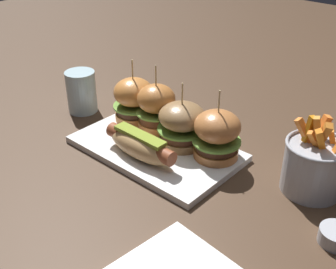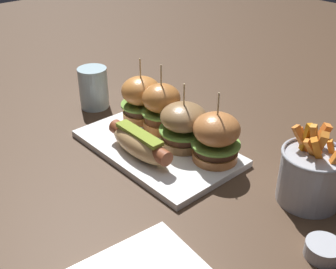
{
  "view_description": "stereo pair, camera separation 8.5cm",
  "coord_description": "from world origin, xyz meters",
  "px_view_note": "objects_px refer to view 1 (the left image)",
  "views": [
    {
      "loc": [
        0.52,
        -0.55,
        0.48
      ],
      "look_at": [
        0.03,
        0.0,
        0.05
      ],
      "focal_mm": 45.53,
      "sensor_mm": 36.0,
      "label": 1
    },
    {
      "loc": [
        0.58,
        -0.49,
        0.48
      ],
      "look_at": [
        0.03,
        0.0,
        0.05
      ],
      "focal_mm": 45.53,
      "sensor_mm": 36.0,
      "label": 2
    }
  ],
  "objects_px": {
    "water_glass": "(81,92)",
    "fries_bucket": "(314,165)",
    "slider_center_right": "(182,124)",
    "slider_far_right": "(217,134)",
    "platter_main": "(156,148)",
    "slider_far_left": "(134,99)",
    "slider_center_left": "(156,107)",
    "hot_dog": "(140,145)"
  },
  "relations": [
    {
      "from": "slider_far_left",
      "to": "fries_bucket",
      "type": "relative_size",
      "value": 0.98
    },
    {
      "from": "fries_bucket",
      "to": "slider_center_left",
      "type": "bearing_deg",
      "value": -173.22
    },
    {
      "from": "fries_bucket",
      "to": "water_glass",
      "type": "xyz_separation_m",
      "value": [
        -0.56,
        -0.07,
        -0.0
      ]
    },
    {
      "from": "slider_center_left",
      "to": "slider_far_right",
      "type": "relative_size",
      "value": 1.05
    },
    {
      "from": "slider_far_left",
      "to": "water_glass",
      "type": "distance_m",
      "value": 0.15
    },
    {
      "from": "fries_bucket",
      "to": "slider_center_right",
      "type": "bearing_deg",
      "value": -168.79
    },
    {
      "from": "slider_far_left",
      "to": "slider_center_right",
      "type": "height_order",
      "value": "slider_far_left"
    },
    {
      "from": "water_glass",
      "to": "fries_bucket",
      "type": "bearing_deg",
      "value": 7.54
    },
    {
      "from": "fries_bucket",
      "to": "water_glass",
      "type": "relative_size",
      "value": 1.46
    },
    {
      "from": "slider_far_left",
      "to": "slider_far_right",
      "type": "relative_size",
      "value": 1.01
    },
    {
      "from": "slider_far_left",
      "to": "fries_bucket",
      "type": "bearing_deg",
      "value": 5.62
    },
    {
      "from": "fries_bucket",
      "to": "hot_dog",
      "type": "bearing_deg",
      "value": -153.63
    },
    {
      "from": "slider_far_left",
      "to": "water_glass",
      "type": "height_order",
      "value": "slider_far_left"
    },
    {
      "from": "hot_dog",
      "to": "slider_far_right",
      "type": "distance_m",
      "value": 0.15
    },
    {
      "from": "platter_main",
      "to": "slider_center_left",
      "type": "bearing_deg",
      "value": 131.29
    },
    {
      "from": "slider_center_left",
      "to": "water_glass",
      "type": "bearing_deg",
      "value": -171.25
    },
    {
      "from": "platter_main",
      "to": "hot_dog",
      "type": "distance_m",
      "value": 0.06
    },
    {
      "from": "slider_far_right",
      "to": "fries_bucket",
      "type": "xyz_separation_m",
      "value": [
        0.18,
        0.04,
        -0.01
      ]
    },
    {
      "from": "platter_main",
      "to": "fries_bucket",
      "type": "distance_m",
      "value": 0.32
    },
    {
      "from": "platter_main",
      "to": "water_glass",
      "type": "xyz_separation_m",
      "value": [
        -0.26,
        0.02,
        0.04
      ]
    },
    {
      "from": "slider_far_left",
      "to": "water_glass",
      "type": "xyz_separation_m",
      "value": [
        -0.15,
        -0.03,
        -0.01
      ]
    },
    {
      "from": "slider_center_left",
      "to": "slider_center_right",
      "type": "relative_size",
      "value": 1.09
    },
    {
      "from": "fries_bucket",
      "to": "slider_far_right",
      "type": "bearing_deg",
      "value": -166.75
    },
    {
      "from": "slider_center_right",
      "to": "slider_far_right",
      "type": "xyz_separation_m",
      "value": [
        0.08,
        0.01,
        0.0
      ]
    },
    {
      "from": "hot_dog",
      "to": "slider_center_right",
      "type": "xyz_separation_m",
      "value": [
        0.03,
        0.09,
        0.02
      ]
    },
    {
      "from": "slider_center_left",
      "to": "water_glass",
      "type": "distance_m",
      "value": 0.22
    },
    {
      "from": "hot_dog",
      "to": "water_glass",
      "type": "relative_size",
      "value": 1.67
    },
    {
      "from": "slider_center_right",
      "to": "slider_far_right",
      "type": "distance_m",
      "value": 0.08
    },
    {
      "from": "slider_far_right",
      "to": "water_glass",
      "type": "bearing_deg",
      "value": -175.26
    },
    {
      "from": "slider_center_left",
      "to": "fries_bucket",
      "type": "relative_size",
      "value": 1.01
    },
    {
      "from": "slider_far_right",
      "to": "fries_bucket",
      "type": "relative_size",
      "value": 0.96
    },
    {
      "from": "water_glass",
      "to": "slider_far_left",
      "type": "bearing_deg",
      "value": 12.87
    },
    {
      "from": "slider_far_left",
      "to": "platter_main",
      "type": "bearing_deg",
      "value": -24.46
    },
    {
      "from": "platter_main",
      "to": "water_glass",
      "type": "height_order",
      "value": "water_glass"
    },
    {
      "from": "fries_bucket",
      "to": "slider_far_left",
      "type": "bearing_deg",
      "value": -174.38
    },
    {
      "from": "platter_main",
      "to": "slider_center_right",
      "type": "distance_m",
      "value": 0.08
    },
    {
      "from": "fries_bucket",
      "to": "water_glass",
      "type": "height_order",
      "value": "fries_bucket"
    },
    {
      "from": "slider_center_left",
      "to": "fries_bucket",
      "type": "bearing_deg",
      "value": 6.78
    },
    {
      "from": "hot_dog",
      "to": "slider_center_left",
      "type": "xyz_separation_m",
      "value": [
        -0.05,
        0.1,
        0.03
      ]
    },
    {
      "from": "slider_far_right",
      "to": "water_glass",
      "type": "height_order",
      "value": "slider_far_right"
    },
    {
      "from": "hot_dog",
      "to": "slider_center_right",
      "type": "bearing_deg",
      "value": 72.9
    },
    {
      "from": "platter_main",
      "to": "hot_dog",
      "type": "xyz_separation_m",
      "value": [
        0.01,
        -0.05,
        0.04
      ]
    }
  ]
}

